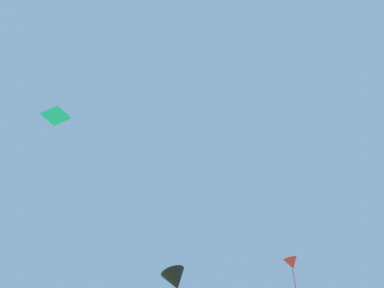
{
  "coord_description": "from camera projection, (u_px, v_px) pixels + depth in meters",
  "views": [
    {
      "loc": [
        1.36,
        -0.2,
        0.95
      ],
      "look_at": [
        0.13,
        2.63,
        3.39
      ],
      "focal_mm": 36.51,
      "sensor_mm": 36.0,
      "label": 1
    }
  ],
  "objects": [
    {
      "name": "distant_kite_red_far_center",
      "position": [
        292.0,
        263.0,
        26.26
      ],
      "size": [
        1.3,
        1.34,
        2.24
      ],
      "color": "red"
    },
    {
      "name": "distant_kite_black_high_left",
      "position": [
        175.0,
        280.0,
        20.43
      ],
      "size": [
        1.71,
        1.53,
        3.09
      ],
      "color": "black"
    },
    {
      "name": "distant_kite_teal_high_right",
      "position": [
        56.0,
        115.0,
        15.98
      ],
      "size": [
        1.26,
        1.26,
        0.25
      ],
      "color": "#19B2AD"
    }
  ]
}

